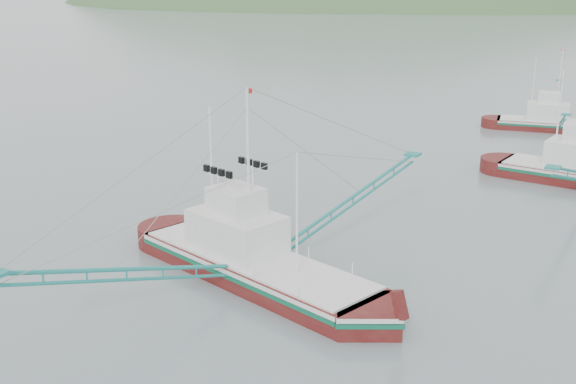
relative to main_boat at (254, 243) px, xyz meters
The scene contains 4 objects.
ground 2.69m from the main_boat, 168.39° to the left, with size 1200.00×1200.00×0.00m, color slate.
main_boat is the anchor object (origin of this frame).
bg_boat_far 50.49m from the main_boat, 82.61° to the left, with size 13.39×23.17×9.50m.
headland_left 403.49m from the main_boat, 116.74° to the left, with size 448.00×308.00×210.00m, color #395D30.
Camera 1 is at (22.07, -31.24, 16.35)m, focal length 45.00 mm.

